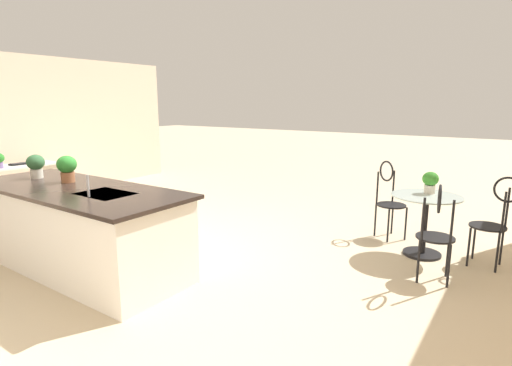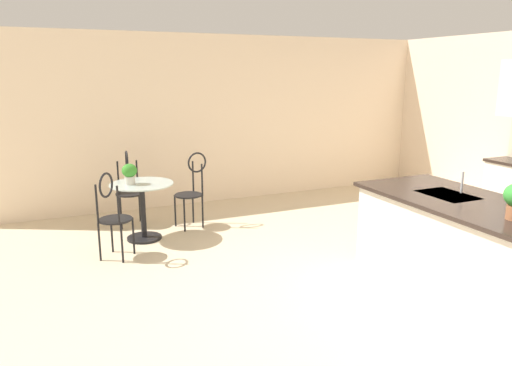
{
  "view_description": "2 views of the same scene",
  "coord_description": "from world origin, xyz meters",
  "views": [
    {
      "loc": [
        -3.72,
        3.22,
        1.82
      ],
      "look_at": [
        -1.69,
        0.28,
        1.1
      ],
      "focal_mm": 28.2,
      "sensor_mm": 36.0,
      "label": 1
    },
    {
      "loc": [
        3.22,
        -2.76,
        2.11
      ],
      "look_at": [
        -1.56,
        -0.66,
        0.9
      ],
      "focal_mm": 33.68,
      "sensor_mm": 36.0,
      "label": 2
    }
  ],
  "objects": [
    {
      "name": "chair_toward_desk",
      "position": [
        -3.48,
        -1.77,
        0.57
      ],
      "size": [
        0.5,
        0.41,
        1.04
      ],
      "color": "black",
      "rests_on": "ground"
    },
    {
      "name": "wall_left_window",
      "position": [
        -4.26,
        0.0,
        1.35
      ],
      "size": [
        0.12,
        7.8,
        2.7
      ],
      "primitive_type": "cube",
      "color": "beige",
      "rests_on": "ground"
    },
    {
      "name": "bistro_table",
      "position": [
        -2.77,
        -1.71,
        0.45
      ],
      "size": [
        0.8,
        0.8,
        0.74
      ],
      "color": "black",
      "rests_on": "ground"
    },
    {
      "name": "potted_plant_on_table",
      "position": [
        -2.77,
        -1.85,
        0.89
      ],
      "size": [
        0.19,
        0.19,
        0.26
      ],
      "color": "beige",
      "rests_on": "bistro_table"
    },
    {
      "name": "ground_plane",
      "position": [
        0.0,
        0.0,
        0.0
      ],
      "size": [
        40.0,
        40.0,
        0.0
      ],
      "primitive_type": "plane",
      "color": "beige"
    },
    {
      "name": "chair_near_window",
      "position": [
        -2.21,
        -2.15,
        0.57
      ],
      "size": [
        0.53,
        0.53,
        1.04
      ],
      "color": "black",
      "rests_on": "ground"
    },
    {
      "name": "chair_by_island",
      "position": [
        -3.02,
        -0.99,
        0.57
      ],
      "size": [
        0.45,
        0.51,
        1.04
      ],
      "color": "black",
      "rests_on": "ground"
    },
    {
      "name": "kitchen_island",
      "position": [
        0.3,
        0.85,
        0.46
      ],
      "size": [
        2.8,
        1.06,
        0.92
      ],
      "color": "white",
      "rests_on": "ground"
    },
    {
      "name": "sink_faucet",
      "position": [
        -0.25,
        1.03,
        1.03
      ],
      "size": [
        0.02,
        0.02,
        0.22
      ],
      "primitive_type": "cylinder",
      "color": "#B2B5BA",
      "rests_on": "kitchen_island"
    }
  ]
}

